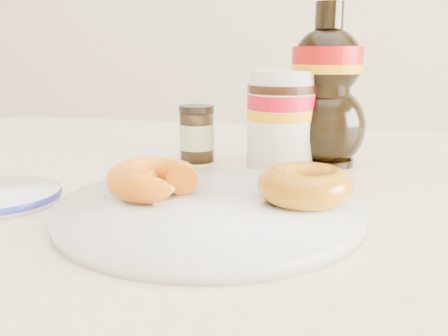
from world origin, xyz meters
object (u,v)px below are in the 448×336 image
(donut_whole, at_px, (305,185))
(syrup_bottle, at_px, (326,86))
(plate, at_px, (209,209))
(nutella_jar, at_px, (281,115))
(dining_table, at_px, (281,253))
(donut_bitten, at_px, (153,179))
(dark_jar, at_px, (197,134))

(donut_whole, relative_size, syrup_bottle, 0.42)
(plate, xyz_separation_m, nutella_jar, (0.03, 0.23, 0.06))
(dining_table, bearing_deg, donut_whole, -70.12)
(syrup_bottle, bearing_deg, donut_bitten, -120.24)
(plate, relative_size, dark_jar, 3.67)
(plate, xyz_separation_m, dark_jar, (-0.09, 0.22, 0.03))
(donut_bitten, distance_m, syrup_bottle, 0.29)
(nutella_jar, bearing_deg, dining_table, -78.49)
(plate, distance_m, nutella_jar, 0.23)
(nutella_jar, distance_m, syrup_bottle, 0.07)
(syrup_bottle, relative_size, dark_jar, 2.73)
(dining_table, relative_size, dark_jar, 18.17)
(dining_table, xyz_separation_m, plate, (-0.05, -0.13, 0.09))
(syrup_bottle, xyz_separation_m, dark_jar, (-0.17, -0.03, -0.07))
(dining_table, distance_m, nutella_jar, 0.18)
(plate, relative_size, donut_bitten, 3.20)
(donut_bitten, relative_size, donut_whole, 1.01)
(donut_bitten, xyz_separation_m, nutella_jar, (0.09, 0.22, 0.04))
(donut_whole, bearing_deg, donut_bitten, -172.72)
(dining_table, xyz_separation_m, donut_bitten, (-0.11, -0.12, 0.11))
(plate, xyz_separation_m, syrup_bottle, (0.08, 0.25, 0.10))
(dark_jar, bearing_deg, donut_whole, -48.79)
(plate, bearing_deg, donut_whole, 17.83)
(dark_jar, bearing_deg, dining_table, -35.14)
(donut_bitten, distance_m, donut_whole, 0.15)
(dining_table, relative_size, syrup_bottle, 6.64)
(donut_bitten, relative_size, dark_jar, 1.15)
(nutella_jar, height_order, syrup_bottle, syrup_bottle)
(donut_whole, distance_m, nutella_jar, 0.21)
(donut_bitten, bearing_deg, plate, -22.10)
(dark_jar, bearing_deg, plate, -68.56)
(donut_whole, xyz_separation_m, syrup_bottle, (-0.00, 0.23, 0.08))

